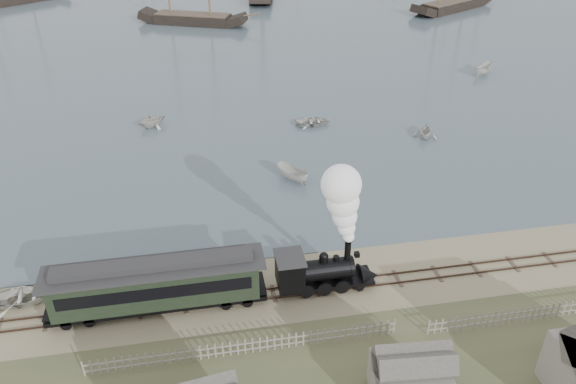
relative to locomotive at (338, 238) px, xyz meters
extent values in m
plane|color=tan|center=(-0.40, 2.00, -4.20)|extent=(600.00, 600.00, 0.00)
cube|color=#3C2B21|center=(-0.40, -0.50, -4.10)|extent=(120.00, 0.08, 0.12)
cube|color=#3C2B21|center=(-0.40, 0.50, -4.10)|extent=(120.00, 0.08, 0.12)
cube|color=#45352C|center=(-0.40, 0.00, -4.17)|extent=(120.00, 1.80, 0.06)
cube|color=black|center=(-0.74, 0.00, -3.51)|extent=(6.62, 1.95, 0.24)
cylinder|color=black|center=(-1.13, 0.00, -2.53)|extent=(4.09, 1.46, 1.46)
cube|color=black|center=(-3.27, 0.00, -2.34)|extent=(1.75, 2.14, 2.24)
cube|color=#2C2C2F|center=(-3.27, 0.00, -1.17)|extent=(1.95, 2.34, 0.12)
cylinder|color=black|center=(0.72, 0.00, -1.22)|extent=(0.43, 0.43, 1.56)
sphere|color=black|center=(-0.94, 0.00, -1.40)|extent=(0.62, 0.62, 0.62)
cone|color=black|center=(2.37, 0.00, -3.61)|extent=(1.36, 1.95, 1.95)
cube|color=black|center=(1.40, 0.00, -1.56)|extent=(0.34, 0.34, 0.34)
cube|color=black|center=(-12.14, 0.00, -3.48)|extent=(14.24, 2.34, 0.36)
cube|color=black|center=(-12.14, 0.00, -2.06)|extent=(13.22, 2.54, 2.54)
cube|color=black|center=(-12.14, -1.29, -1.81)|extent=(12.21, 0.06, 0.92)
cube|color=black|center=(-12.14, 1.29, -1.81)|extent=(12.21, 0.06, 0.92)
cube|color=#2C2C2F|center=(-12.14, 0.00, -0.74)|extent=(14.24, 2.75, 0.18)
cube|color=#2C2C2F|center=(-12.14, 0.00, -0.43)|extent=(12.71, 1.22, 0.46)
imported|color=beige|center=(-21.22, 2.36, -3.77)|extent=(3.35, 4.44, 0.87)
imported|color=beige|center=(-13.29, 29.21, -3.29)|extent=(3.99, 4.18, 1.72)
imported|color=beige|center=(-0.28, 14.94, -3.44)|extent=(3.70, 3.32, 1.40)
imported|color=beige|center=(4.27, 26.51, -3.74)|extent=(3.00, 4.03, 0.80)
imported|color=beige|center=(15.33, 21.33, -3.37)|extent=(3.80, 3.64, 1.56)
imported|color=beige|center=(30.45, 38.20, -3.41)|extent=(3.35, 3.90, 1.46)
camera|label=1|loc=(-8.71, -29.07, 22.22)|focal=35.00mm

